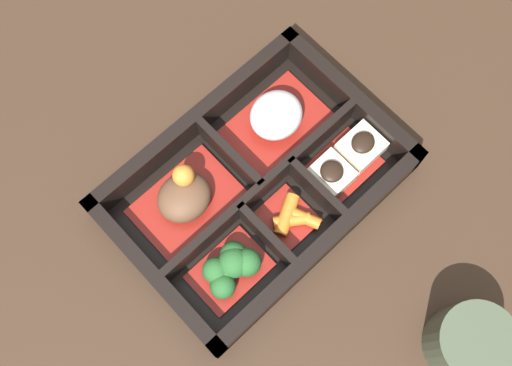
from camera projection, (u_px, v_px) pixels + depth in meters
ground_plane at (256, 190)px, 0.62m from camera, size 3.00×3.00×0.00m
bento_base at (256, 189)px, 0.62m from camera, size 0.28×0.20×0.01m
bento_rim at (258, 185)px, 0.60m from camera, size 0.28×0.20×0.04m
bowl_stew at (185, 197)px, 0.59m from camera, size 0.11×0.07×0.05m
bowl_rice at (276, 117)px, 0.62m from camera, size 0.11×0.07×0.04m
bowl_greens at (231, 267)px, 0.57m from camera, size 0.08×0.05×0.04m
bowl_carrots at (291, 217)px, 0.60m from camera, size 0.05×0.06×0.02m
bowl_tofu at (346, 162)px, 0.61m from camera, size 0.09×0.05×0.03m
tea_cup at (470, 343)px, 0.54m from camera, size 0.07×0.07×0.06m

